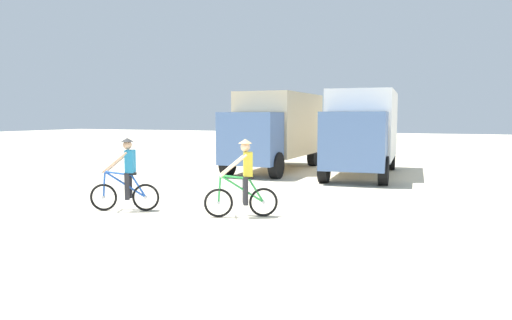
{
  "coord_description": "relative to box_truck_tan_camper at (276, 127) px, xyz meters",
  "views": [
    {
      "loc": [
        4.79,
        -8.73,
        2.34
      ],
      "look_at": [
        -0.45,
        3.64,
        1.1
      ],
      "focal_mm": 33.18,
      "sensor_mm": 36.0,
      "label": 1
    }
  ],
  "objects": [
    {
      "name": "box_truck_white_box",
      "position": [
        3.78,
        -0.3,
        0.0
      ],
      "size": [
        2.84,
        6.9,
        3.35
      ],
      "color": "white",
      "rests_on": "ground"
    },
    {
      "name": "cyclist_cowboy_hat",
      "position": [
        2.71,
        -9.43,
        -1.03
      ],
      "size": [
        1.55,
        0.9,
        1.82
      ],
      "color": "black",
      "rests_on": "ground"
    },
    {
      "name": "box_truck_tan_camper",
      "position": [
        0.0,
        0.0,
        0.0
      ],
      "size": [
        2.4,
        6.75,
        3.35
      ],
      "color": "#CCB78E",
      "rests_on": "ground"
    },
    {
      "name": "cyclist_orange_shirt",
      "position": [
        -0.25,
        -9.91,
        -1.03
      ],
      "size": [
        1.62,
        0.79,
        1.82
      ],
      "color": "black",
      "rests_on": "ground"
    },
    {
      "name": "ground_plane",
      "position": [
        2.43,
        -10.6,
        -1.87
      ],
      "size": [
        120.0,
        120.0,
        0.0
      ],
      "primitive_type": "plane",
      "color": "beige"
    }
  ]
}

